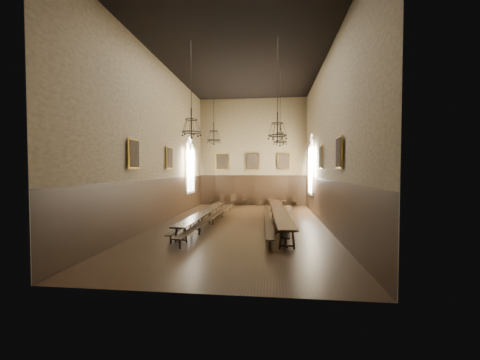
% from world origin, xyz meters
% --- Properties ---
extents(floor, '(9.00, 18.00, 0.02)m').
position_xyz_m(floor, '(0.00, 0.00, -0.01)').
color(floor, black).
rests_on(floor, ground).
extents(ceiling, '(9.00, 18.00, 0.02)m').
position_xyz_m(ceiling, '(0.00, 0.00, 9.01)').
color(ceiling, black).
rests_on(ceiling, ground).
extents(wall_back, '(9.00, 0.02, 9.00)m').
position_xyz_m(wall_back, '(0.00, 9.01, 4.50)').
color(wall_back, '#8E7C57').
rests_on(wall_back, ground).
extents(wall_front, '(9.00, 0.02, 9.00)m').
position_xyz_m(wall_front, '(0.00, -9.01, 4.50)').
color(wall_front, '#8E7C57').
rests_on(wall_front, ground).
extents(wall_left, '(0.02, 18.00, 9.00)m').
position_xyz_m(wall_left, '(-4.51, 0.00, 4.50)').
color(wall_left, '#8E7C57').
rests_on(wall_left, ground).
extents(wall_right, '(0.02, 18.00, 9.00)m').
position_xyz_m(wall_right, '(4.51, 0.00, 4.50)').
color(wall_right, '#8E7C57').
rests_on(wall_right, ground).
extents(wainscot_panelling, '(9.00, 18.00, 2.50)m').
position_xyz_m(wainscot_panelling, '(0.00, 0.00, 1.25)').
color(wainscot_panelling, black).
rests_on(wainscot_panelling, floor).
extents(table_left, '(0.81, 9.31, 0.73)m').
position_xyz_m(table_left, '(-1.97, -0.00, 0.36)').
color(table_left, black).
rests_on(table_left, floor).
extents(table_right, '(1.16, 10.68, 0.83)m').
position_xyz_m(table_right, '(2.05, 0.09, 0.42)').
color(table_right, black).
rests_on(table_right, floor).
extents(bench_left_outer, '(0.73, 9.25, 0.42)m').
position_xyz_m(bench_left_outer, '(-2.62, -0.16, 0.26)').
color(bench_left_outer, black).
rests_on(bench_left_outer, floor).
extents(bench_left_inner, '(0.84, 10.73, 0.48)m').
position_xyz_m(bench_left_inner, '(-1.54, -0.21, 0.31)').
color(bench_left_inner, black).
rests_on(bench_left_inner, floor).
extents(bench_right_inner, '(0.73, 10.63, 0.48)m').
position_xyz_m(bench_right_inner, '(1.41, 0.00, 0.30)').
color(bench_right_inner, black).
rests_on(bench_right_inner, floor).
extents(bench_right_outer, '(0.99, 10.25, 0.46)m').
position_xyz_m(bench_right_outer, '(2.52, 0.22, 0.29)').
color(bench_right_outer, black).
rests_on(bench_right_outer, floor).
extents(chair_0, '(0.47, 0.47, 0.86)m').
position_xyz_m(chair_0, '(-3.48, 8.52, 0.26)').
color(chair_0, black).
rests_on(chair_0, floor).
extents(chair_1, '(0.45, 0.45, 0.86)m').
position_xyz_m(chair_1, '(-2.54, 8.61, 0.26)').
color(chair_1, black).
rests_on(chair_1, floor).
extents(chair_2, '(0.53, 0.53, 0.95)m').
position_xyz_m(chair_2, '(-1.56, 8.54, 0.29)').
color(chair_2, black).
rests_on(chair_2, floor).
extents(chair_3, '(0.51, 0.51, 1.00)m').
position_xyz_m(chair_3, '(-0.62, 8.59, 0.30)').
color(chair_3, black).
rests_on(chair_3, floor).
extents(chair_4, '(0.44, 0.44, 0.87)m').
position_xyz_m(chair_4, '(0.58, 8.49, 0.26)').
color(chair_4, black).
rests_on(chair_4, floor).
extents(chair_5, '(0.41, 0.41, 0.86)m').
position_xyz_m(chair_5, '(1.56, 8.48, 0.26)').
color(chair_5, black).
rests_on(chair_5, floor).
extents(chair_6, '(0.43, 0.43, 0.90)m').
position_xyz_m(chair_6, '(2.61, 8.57, 0.27)').
color(chair_6, black).
rests_on(chair_6, floor).
extents(chair_7, '(0.46, 0.46, 0.89)m').
position_xyz_m(chair_7, '(3.50, 8.49, 0.27)').
color(chair_7, black).
rests_on(chair_7, floor).
extents(chandelier_back_left, '(0.87, 0.87, 4.30)m').
position_xyz_m(chandelier_back_left, '(-1.98, 2.35, 5.13)').
color(chandelier_back_left, black).
rests_on(chandelier_back_left, ceiling).
extents(chandelier_back_right, '(0.82, 0.82, 4.47)m').
position_xyz_m(chandelier_back_right, '(2.13, 2.10, 4.98)').
color(chandelier_back_right, black).
rests_on(chandelier_back_right, ceiling).
extents(chandelier_front_left, '(0.91, 0.91, 4.41)m').
position_xyz_m(chandelier_front_left, '(-2.09, -2.36, 5.03)').
color(chandelier_front_left, black).
rests_on(chandelier_front_left, ceiling).
extents(chandelier_front_right, '(0.86, 0.86, 4.60)m').
position_xyz_m(chandelier_front_right, '(1.91, -2.32, 4.85)').
color(chandelier_front_right, black).
rests_on(chandelier_front_right, ceiling).
extents(portrait_back_0, '(1.10, 0.12, 1.40)m').
position_xyz_m(portrait_back_0, '(-2.60, 8.88, 3.70)').
color(portrait_back_0, '#A47B27').
rests_on(portrait_back_0, wall_back).
extents(portrait_back_1, '(1.10, 0.12, 1.40)m').
position_xyz_m(portrait_back_1, '(0.00, 8.88, 3.70)').
color(portrait_back_1, '#A47B27').
rests_on(portrait_back_1, wall_back).
extents(portrait_back_2, '(1.10, 0.12, 1.40)m').
position_xyz_m(portrait_back_2, '(2.60, 8.88, 3.70)').
color(portrait_back_2, '#A47B27').
rests_on(portrait_back_2, wall_back).
extents(portrait_left_0, '(0.12, 1.00, 1.30)m').
position_xyz_m(portrait_left_0, '(-4.38, 1.00, 3.70)').
color(portrait_left_0, '#A47B27').
rests_on(portrait_left_0, wall_left).
extents(portrait_left_1, '(0.12, 1.00, 1.30)m').
position_xyz_m(portrait_left_1, '(-4.38, -3.50, 3.70)').
color(portrait_left_1, '#A47B27').
rests_on(portrait_left_1, wall_left).
extents(portrait_right_0, '(0.12, 1.00, 1.30)m').
position_xyz_m(portrait_right_0, '(4.38, 1.00, 3.70)').
color(portrait_right_0, '#A47B27').
rests_on(portrait_right_0, wall_right).
extents(portrait_right_1, '(0.12, 1.00, 1.30)m').
position_xyz_m(portrait_right_1, '(4.38, -3.50, 3.70)').
color(portrait_right_1, '#A47B27').
rests_on(portrait_right_1, wall_right).
extents(window_right, '(0.20, 2.20, 4.60)m').
position_xyz_m(window_right, '(4.43, 5.50, 3.40)').
color(window_right, white).
rests_on(window_right, wall_right).
extents(window_left, '(0.20, 2.20, 4.60)m').
position_xyz_m(window_left, '(-4.43, 5.50, 3.40)').
color(window_left, white).
rests_on(window_left, wall_left).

